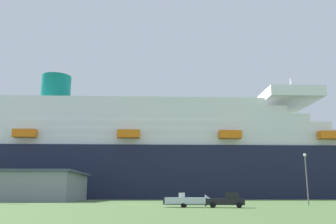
{
  "coord_description": "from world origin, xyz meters",
  "views": [
    {
      "loc": [
        9.03,
        -70.97,
        2.02
      ],
      "look_at": [
        4.12,
        32.26,
        24.65
      ],
      "focal_mm": 39.89,
      "sensor_mm": 36.0,
      "label": 1
    }
  ],
  "objects_px": {
    "small_boat_on_trailer": "(191,201)",
    "street_lamp": "(306,172)",
    "pickup_truck": "(227,200)",
    "cruise_ship": "(131,157)"
  },
  "relations": [
    {
      "from": "pickup_truck",
      "to": "street_lamp",
      "type": "xyz_separation_m",
      "value": [
        15.54,
        12.19,
        4.79
      ]
    },
    {
      "from": "cruise_ship",
      "to": "pickup_truck",
      "type": "distance_m",
      "value": 96.33
    },
    {
      "from": "small_boat_on_trailer",
      "to": "cruise_ship",
      "type": "bearing_deg",
      "value": 103.88
    },
    {
      "from": "pickup_truck",
      "to": "small_boat_on_trailer",
      "type": "height_order",
      "value": "pickup_truck"
    },
    {
      "from": "cruise_ship",
      "to": "pickup_truck",
      "type": "height_order",
      "value": "cruise_ship"
    },
    {
      "from": "street_lamp",
      "to": "pickup_truck",
      "type": "bearing_deg",
      "value": -141.89
    },
    {
      "from": "pickup_truck",
      "to": "cruise_ship",
      "type": "bearing_deg",
      "value": 106.9
    },
    {
      "from": "pickup_truck",
      "to": "street_lamp",
      "type": "bearing_deg",
      "value": 38.11
    },
    {
      "from": "small_boat_on_trailer",
      "to": "street_lamp",
      "type": "xyz_separation_m",
      "value": [
        20.86,
        11.51,
        4.87
      ]
    },
    {
      "from": "cruise_ship",
      "to": "pickup_truck",
      "type": "relative_size",
      "value": 42.91
    }
  ]
}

